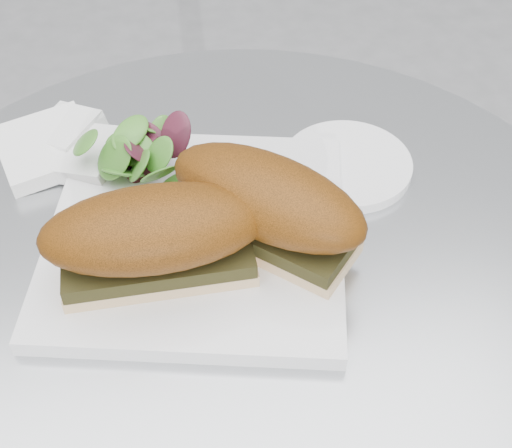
{
  "coord_description": "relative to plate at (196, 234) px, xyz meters",
  "views": [
    {
      "loc": [
        -0.04,
        -0.38,
        1.2
      ],
      "look_at": [
        0.02,
        0.03,
        0.77
      ],
      "focal_mm": 50.0,
      "sensor_mm": 36.0,
      "label": 1
    }
  ],
  "objects": [
    {
      "name": "plate",
      "position": [
        0.0,
        0.0,
        0.0
      ],
      "size": [
        0.3,
        0.3,
        0.02
      ],
      "primitive_type": "cube",
      "rotation": [
        0.0,
        0.0,
        -0.21
      ],
      "color": "white",
      "rests_on": "table"
    },
    {
      "name": "sandwich_right",
      "position": [
        0.06,
        -0.02,
        0.05
      ],
      "size": [
        0.19,
        0.18,
        0.08
      ],
      "rotation": [
        0.0,
        0.0,
        -0.71
      ],
      "color": "#DBB488",
      "rests_on": "plate"
    },
    {
      "name": "napkin",
      "position": [
        -0.12,
        0.12,
        0.0
      ],
      "size": [
        0.12,
        0.12,
        0.02
      ],
      "primitive_type": null,
      "rotation": [
        0.0,
        0.0,
        0.0
      ],
      "color": "white",
      "rests_on": "table"
    },
    {
      "name": "saucer",
      "position": [
        0.16,
        0.07,
        -0.0
      ],
      "size": [
        0.13,
        0.13,
        0.01
      ],
      "primitive_type": "cylinder",
      "color": "white",
      "rests_on": "table"
    },
    {
      "name": "table",
      "position": [
        0.03,
        -0.05,
        -0.25
      ],
      "size": [
        0.7,
        0.7,
        0.73
      ],
      "color": "#B2B5B9",
      "rests_on": "ground"
    },
    {
      "name": "sandwich_left",
      "position": [
        -0.03,
        -0.04,
        0.05
      ],
      "size": [
        0.18,
        0.09,
        0.08
      ],
      "rotation": [
        0.0,
        0.0,
        0.03
      ],
      "color": "#DBB488",
      "rests_on": "plate"
    },
    {
      "name": "salad",
      "position": [
        -0.05,
        0.08,
        0.03
      ],
      "size": [
        0.1,
        0.1,
        0.05
      ],
      "primitive_type": null,
      "color": "#549831",
      "rests_on": "plate"
    }
  ]
}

